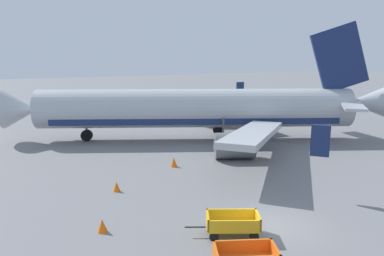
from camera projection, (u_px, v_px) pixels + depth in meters
name	position (u px, v px, depth m)	size (l,w,h in m)	color
ground_plane	(273.00, 226.00, 19.54)	(220.00, 220.00, 0.00)	slate
airplane	(206.00, 109.00, 37.26)	(36.48, 29.70, 11.34)	#B2B7BC
baggage_cart_second_in_row	(233.00, 224.00, 18.41)	(3.58, 2.21, 1.07)	gold
traffic_cone_near_plane	(102.00, 226.00, 18.81)	(0.51, 0.51, 0.67)	orange
traffic_cone_mid_apron	(117.00, 187.00, 24.19)	(0.47, 0.47, 0.62)	orange
traffic_cone_by_carts	(174.00, 162.00, 29.23)	(0.54, 0.54, 0.71)	orange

